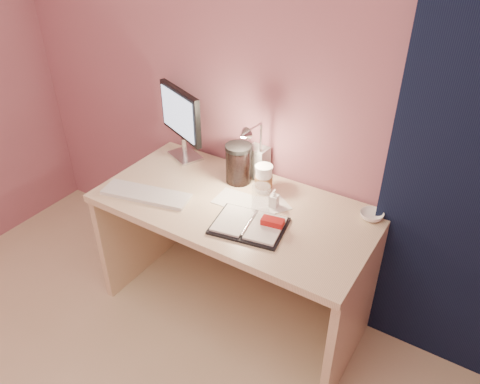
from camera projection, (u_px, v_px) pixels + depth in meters
The scene contains 15 objects.
room at pixel (473, 156), 1.90m from camera, with size 3.50×3.50×3.50m.
desk at pixel (243, 232), 2.50m from camera, with size 1.40×0.70×0.73m.
monitor at pixel (182, 118), 2.59m from camera, with size 0.37×0.20×0.42m.
keyboard at pixel (146, 194), 2.38m from camera, with size 0.46×0.14×0.02m, color silver.
planner at pixel (251, 225), 2.16m from camera, with size 0.37×0.30×0.05m.
paper_a at pixel (232, 199), 2.36m from camera, with size 0.16×0.16×0.00m, color silver.
paper_b at pixel (272, 205), 2.32m from camera, with size 0.15×0.15×0.00m, color silver.
paper_c at pixel (249, 204), 2.32m from camera, with size 0.16×0.16×0.00m, color silver.
coffee_cup at pixel (264, 179), 2.39m from camera, with size 0.09×0.09×0.15m.
clear_cup at pixel (261, 200), 2.22m from camera, with size 0.09×0.09×0.15m, color white.
bowl at pixel (372, 216), 2.21m from camera, with size 0.11×0.11×0.04m, color white.
lotion_bottle at pixel (274, 198), 2.28m from camera, with size 0.04×0.04×0.09m, color white.
dark_jar at pixel (239, 165), 2.45m from camera, with size 0.13×0.13×0.19m, color black.
product_box at pixel (258, 161), 2.52m from camera, with size 0.11×0.09×0.16m, color beige.
desk_lamp at pixel (254, 150), 2.33m from camera, with size 0.09×0.22×0.35m.
Camera 1 is at (1.04, -0.22, 2.06)m, focal length 35.00 mm.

